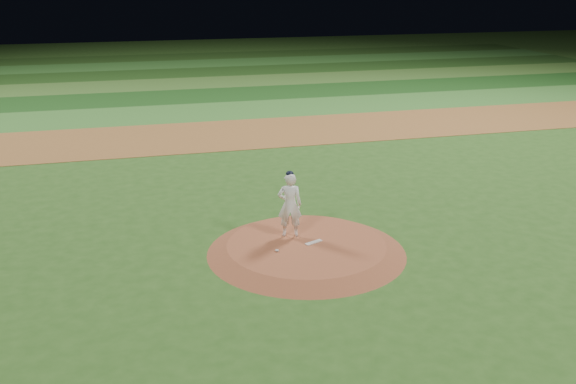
{
  "coord_description": "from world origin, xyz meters",
  "views": [
    {
      "loc": [
        -4.63,
        -15.6,
        7.35
      ],
      "look_at": [
        0.0,
        2.0,
        1.1
      ],
      "focal_mm": 40.0,
      "sensor_mm": 36.0,
      "label": 1
    }
  ],
  "objects": [
    {
      "name": "ground",
      "position": [
        0.0,
        0.0,
        0.0
      ],
      "size": [
        120.0,
        120.0,
        0.0
      ],
      "primitive_type": "plane",
      "color": "#2B551B",
      "rests_on": "ground"
    },
    {
      "name": "infield_dirt_band",
      "position": [
        0.0,
        14.0,
        0.01
      ],
      "size": [
        70.0,
        6.0,
        0.02
      ],
      "primitive_type": "cube",
      "color": "brown",
      "rests_on": "ground"
    },
    {
      "name": "outfield_stripe_0",
      "position": [
        0.0,
        19.5,
        0.01
      ],
      "size": [
        70.0,
        5.0,
        0.02
      ],
      "primitive_type": "cube",
      "color": "#357329",
      "rests_on": "ground"
    },
    {
      "name": "outfield_stripe_1",
      "position": [
        0.0,
        24.5,
        0.01
      ],
      "size": [
        70.0,
        5.0,
        0.02
      ],
      "primitive_type": "cube",
      "color": "#184616",
      "rests_on": "ground"
    },
    {
      "name": "outfield_stripe_2",
      "position": [
        0.0,
        29.5,
        0.01
      ],
      "size": [
        70.0,
        5.0,
        0.02
      ],
      "primitive_type": "cube",
      "color": "#3B6A26",
      "rests_on": "ground"
    },
    {
      "name": "outfield_stripe_3",
      "position": [
        0.0,
        34.5,
        0.01
      ],
      "size": [
        70.0,
        5.0,
        0.02
      ],
      "primitive_type": "cube",
      "color": "#1D4215",
      "rests_on": "ground"
    },
    {
      "name": "outfield_stripe_4",
      "position": [
        0.0,
        39.5,
        0.01
      ],
      "size": [
        70.0,
        5.0,
        0.02
      ],
      "primitive_type": "cube",
      "color": "#2C6524",
      "rests_on": "ground"
    },
    {
      "name": "outfield_stripe_5",
      "position": [
        0.0,
        44.5,
        0.01
      ],
      "size": [
        70.0,
        5.0,
        0.02
      ],
      "primitive_type": "cube",
      "color": "#204415",
      "rests_on": "ground"
    },
    {
      "name": "pitchers_mound",
      "position": [
        0.0,
        0.0,
        0.12
      ],
      "size": [
        5.5,
        5.5,
        0.25
      ],
      "primitive_type": "cone",
      "color": "brown",
      "rests_on": "ground"
    },
    {
      "name": "pitching_rubber",
      "position": [
        0.22,
        0.02,
        0.26
      ],
      "size": [
        0.54,
        0.34,
        0.03
      ],
      "primitive_type": "cube",
      "rotation": [
        0.0,
        0.0,
        0.41
      ],
      "color": "white",
      "rests_on": "pitchers_mound"
    },
    {
      "name": "rosin_bag",
      "position": [
        -0.91,
        -0.29,
        0.28
      ],
      "size": [
        0.1,
        0.1,
        0.06
      ],
      "primitive_type": "ellipsoid",
      "color": "silver",
      "rests_on": "pitchers_mound"
    },
    {
      "name": "pitcher_on_mound",
      "position": [
        -0.3,
        0.68,
        1.2
      ],
      "size": [
        0.76,
        0.59,
        1.92
      ],
      "color": "white",
      "rests_on": "pitchers_mound"
    }
  ]
}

